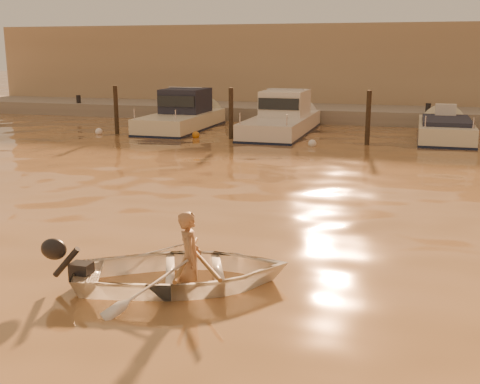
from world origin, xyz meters
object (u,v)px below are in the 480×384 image
(dinghy, at_px, (184,272))
(moored_boat_2, at_px, (282,118))
(waterfront_building, at_px, (392,69))
(person, at_px, (190,258))
(moored_boat_1, at_px, (181,115))
(moored_boat_3, at_px, (445,134))

(dinghy, height_order, moored_boat_2, moored_boat_2)
(dinghy, bearing_deg, waterfront_building, -26.11)
(dinghy, relative_size, moored_boat_2, 0.43)
(person, bearing_deg, waterfront_building, -25.93)
(person, height_order, moored_boat_1, moored_boat_1)
(moored_boat_1, xyz_separation_m, moored_boat_3, (11.12, 0.00, -0.40))
(moored_boat_2, height_order, waterfront_building, waterfront_building)
(dinghy, bearing_deg, moored_boat_1, -0.82)
(moored_boat_1, height_order, waterfront_building, waterfront_building)
(moored_boat_1, xyz_separation_m, waterfront_building, (8.49, 11.00, 1.77))
(dinghy, xyz_separation_m, moored_boat_1, (-6.80, 16.97, 0.42))
(moored_boat_2, height_order, moored_boat_3, moored_boat_2)
(moored_boat_1, bearing_deg, moored_boat_2, 0.00)
(waterfront_building, bearing_deg, moored_boat_2, -109.72)
(moored_boat_1, bearing_deg, moored_boat_3, 0.00)
(moored_boat_3, bearing_deg, moored_boat_2, 180.00)
(waterfront_building, bearing_deg, moored_boat_1, -127.66)
(dinghy, bearing_deg, moored_boat_2, -15.09)
(person, distance_m, moored_boat_3, 17.46)
(moored_boat_2, bearing_deg, person, -82.10)
(person, xyz_separation_m, moored_boat_3, (4.23, 16.93, -0.19))
(waterfront_building, bearing_deg, dinghy, -93.45)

